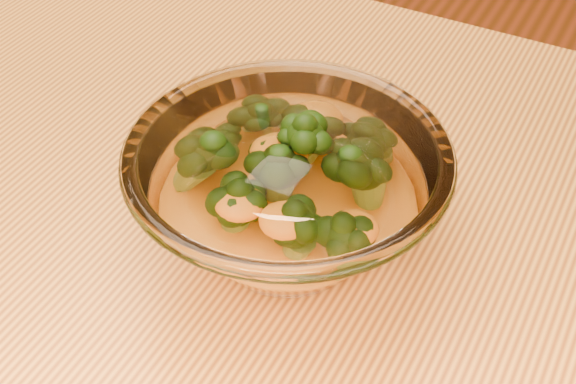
{
  "coord_description": "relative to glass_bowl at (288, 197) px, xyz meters",
  "views": [
    {
      "loc": [
        0.24,
        -0.21,
        1.11
      ],
      "look_at": [
        0.08,
        0.09,
        0.8
      ],
      "focal_mm": 50.0,
      "sensor_mm": 36.0,
      "label": 1
    }
  ],
  "objects": [
    {
      "name": "glass_bowl",
      "position": [
        0.0,
        0.0,
        0.0
      ],
      "size": [
        0.19,
        0.19,
        0.08
      ],
      "color": "white",
      "rests_on": "table"
    },
    {
      "name": "cheese_sauce",
      "position": [
        0.0,
        -0.0,
        -0.02
      ],
      "size": [
        0.11,
        0.11,
        0.03
      ],
      "primitive_type": "ellipsoid",
      "color": "orange",
      "rests_on": "glass_bowl"
    },
    {
      "name": "broccoli_heap",
      "position": [
        -0.0,
        0.01,
        0.01
      ],
      "size": [
        0.13,
        0.11,
        0.06
      ],
      "color": "black",
      "rests_on": "cheese_sauce"
    }
  ]
}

